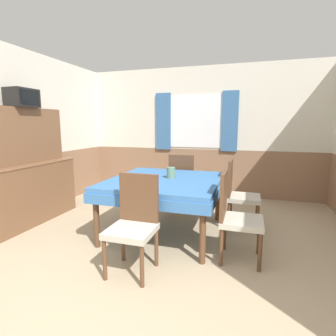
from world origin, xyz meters
The scene contains 10 objects.
wall_back centered at (-0.01, 4.13, 1.31)m, with size 5.16×0.10×2.60m.
wall_left centered at (-2.41, 2.05, 1.30)m, with size 0.05×4.51×2.60m.
dining_table centered at (-0.09, 2.01, 0.64)m, with size 1.46×1.54×0.74m.
chair_head_window centered at (-0.09, 3.00, 0.51)m, with size 0.44×0.44×0.97m.
chair_head_near centered at (-0.09, 1.02, 0.51)m, with size 0.44×0.44×0.97m.
chair_right_far centered at (0.86, 2.49, 0.51)m, with size 0.44×0.44×0.97m.
chair_right_near centered at (0.86, 1.53, 0.51)m, with size 0.44×0.44×0.97m.
sideboard centered at (-2.16, 1.78, 0.71)m, with size 0.46×1.50×1.70m.
tv centered at (-2.13, 1.78, 1.83)m, with size 0.29×0.40×0.26m.
vase centered at (-0.03, 2.09, 0.81)m, with size 0.12×0.12×0.15m.
Camera 1 is at (0.97, -1.24, 1.46)m, focal length 28.00 mm.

